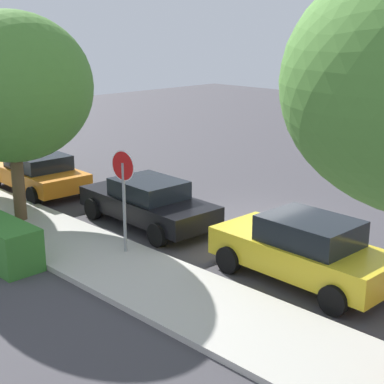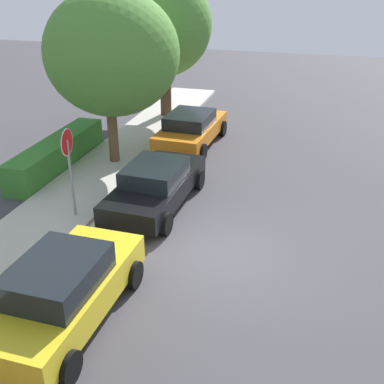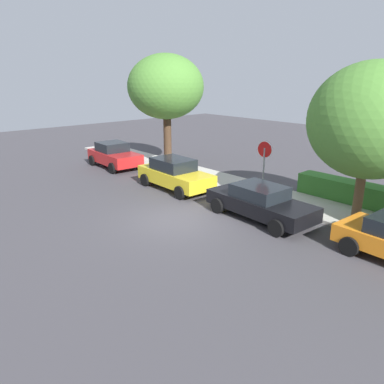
% 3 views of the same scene
% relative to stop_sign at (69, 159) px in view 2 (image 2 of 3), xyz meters
% --- Properties ---
extents(ground_plane, '(60.00, 60.00, 0.00)m').
position_rel_stop_sign_xyz_m(ground_plane, '(-0.71, -4.44, -1.86)').
color(ground_plane, '#423F44').
extents(sidewalk_curb, '(32.00, 2.46, 0.14)m').
position_rel_stop_sign_xyz_m(sidewalk_curb, '(-0.71, 0.66, -1.79)').
color(sidewalk_curb, beige).
rests_on(sidewalk_curb, ground_plane).
extents(stop_sign, '(0.75, 0.10, 2.72)m').
position_rel_stop_sign_xyz_m(stop_sign, '(0.00, 0.00, 0.00)').
color(stop_sign, gray).
rests_on(stop_sign, ground_plane).
extents(parked_car_black, '(4.57, 2.13, 1.37)m').
position_rel_stop_sign_xyz_m(parked_car_black, '(1.43, -1.97, -1.16)').
color(parked_car_black, black).
rests_on(parked_car_black, ground_plane).
extents(parked_car_yellow, '(4.28, 2.03, 1.54)m').
position_rel_stop_sign_xyz_m(parked_car_yellow, '(-3.99, -1.92, -1.09)').
color(parked_car_yellow, yellow).
rests_on(parked_car_yellow, ground_plane).
extents(parked_car_orange, '(4.39, 2.20, 1.36)m').
position_rel_stop_sign_xyz_m(parked_car_orange, '(6.81, -1.55, -1.16)').
color(parked_car_orange, orange).
rests_on(parked_car_orange, ground_plane).
extents(street_tree_near_corner, '(4.53, 4.53, 6.04)m').
position_rel_stop_sign_xyz_m(street_tree_near_corner, '(4.29, 0.48, 2.08)').
color(street_tree_near_corner, brown).
rests_on(street_tree_near_corner, ground_plane).
extents(street_tree_mid_block, '(4.47, 4.47, 6.43)m').
position_rel_stop_sign_xyz_m(street_tree_mid_block, '(9.98, 0.71, 2.32)').
color(street_tree_mid_block, '#422D1E').
rests_on(street_tree_mid_block, ground_plane).
extents(front_yard_hedge, '(5.35, 0.97, 1.04)m').
position_rel_stop_sign_xyz_m(front_yard_hedge, '(3.27, 2.39, -1.34)').
color(front_yard_hedge, '#387A2D').
rests_on(front_yard_hedge, ground_plane).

